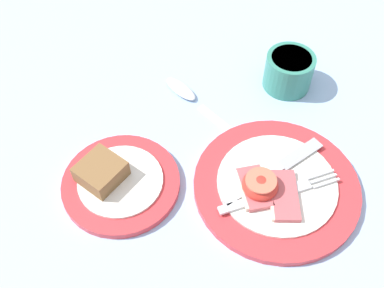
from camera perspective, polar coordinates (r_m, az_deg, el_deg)
ground_plane at (r=0.65m, az=2.19°, el=-8.64°), size 3.00×3.00×0.00m
breakfast_plate at (r=0.67m, az=10.44°, el=-5.23°), size 0.24×0.24×0.04m
bread_plate at (r=0.67m, az=-9.47°, el=-4.63°), size 0.17×0.17×0.04m
sugar_cup at (r=0.80m, az=12.20°, el=9.11°), size 0.08×0.08×0.06m
teaspoon_by_saucer at (r=0.77m, az=-0.10°, el=5.90°), size 0.12×0.17×0.01m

